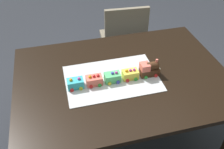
# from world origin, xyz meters

# --- Properties ---
(ground_plane) EXTENTS (8.00, 8.00, 0.00)m
(ground_plane) POSITION_xyz_m (0.00, 0.00, 0.00)
(ground_plane) COLOR #2D3038
(dining_table) EXTENTS (1.40, 1.00, 0.74)m
(dining_table) POSITION_xyz_m (0.00, 0.00, 0.63)
(dining_table) COLOR black
(dining_table) RESTS_ON ground
(chair) EXTENTS (0.43, 0.43, 0.86)m
(chair) POSITION_xyz_m (-0.25, -0.83, 0.47)
(chair) COLOR gray
(chair) RESTS_ON ground
(cake_board) EXTENTS (0.60, 0.40, 0.00)m
(cake_board) POSITION_xyz_m (0.08, 0.01, 0.74)
(cake_board) COLOR silver
(cake_board) RESTS_ON dining_table
(cake_locomotive) EXTENTS (0.14, 0.08, 0.12)m
(cake_locomotive) POSITION_xyz_m (-0.17, 0.03, 0.79)
(cake_locomotive) COLOR #472816
(cake_locomotive) RESTS_ON cake_board
(cake_car_caboose_lemon) EXTENTS (0.10, 0.08, 0.07)m
(cake_car_caboose_lemon) POSITION_xyz_m (-0.04, 0.03, 0.77)
(cake_car_caboose_lemon) COLOR #F4E04C
(cake_car_caboose_lemon) RESTS_ON cake_board
(cake_car_gondola_mint_green) EXTENTS (0.10, 0.08, 0.07)m
(cake_car_gondola_mint_green) POSITION_xyz_m (0.08, 0.03, 0.77)
(cake_car_gondola_mint_green) COLOR #59CC7A
(cake_car_gondola_mint_green) RESTS_ON cake_board
(cake_car_hopper_coral) EXTENTS (0.10, 0.08, 0.07)m
(cake_car_hopper_coral) POSITION_xyz_m (0.20, 0.03, 0.77)
(cake_car_hopper_coral) COLOR #F27260
(cake_car_hopper_coral) RESTS_ON cake_board
(cake_car_tanker_turquoise) EXTENTS (0.10, 0.08, 0.07)m
(cake_car_tanker_turquoise) POSITION_xyz_m (0.32, 0.03, 0.77)
(cake_car_tanker_turquoise) COLOR #38B7C6
(cake_car_tanker_turquoise) RESTS_ON cake_board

